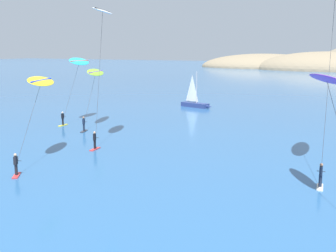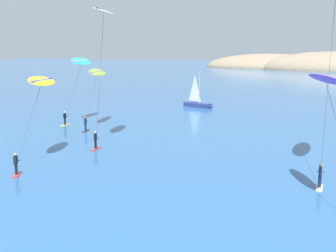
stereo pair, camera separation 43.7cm
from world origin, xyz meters
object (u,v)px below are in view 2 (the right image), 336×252
at_px(kitesurfer_white, 103,21).
at_px(kitesurfer_cyan, 80,66).
at_px(sailboat_near, 199,103).
at_px(kitesurfer_yellow, 40,87).
at_px(kitesurfer_green, 335,2).
at_px(kitesurfer_lime, 97,76).
at_px(kitesurfer_purple, 329,91).

xyz_separation_m(kitesurfer_white, kitesurfer_cyan, (-10.63, 8.99, -4.77)).
relative_size(sailboat_near, kitesurfer_yellow, 0.70).
bearing_deg(kitesurfer_green, kitesurfer_lime, 164.53).
bearing_deg(kitesurfer_cyan, sailboat_near, 65.45).
height_order(kitesurfer_purple, kitesurfer_lime, kitesurfer_purple).
bearing_deg(kitesurfer_purple, kitesurfer_white, 161.91).
bearing_deg(kitesurfer_purple, kitesurfer_lime, 153.06).
relative_size(kitesurfer_purple, kitesurfer_white, 0.62).
height_order(kitesurfer_white, kitesurfer_green, kitesurfer_green).
bearing_deg(sailboat_near, kitesurfer_lime, -103.02).
relative_size(kitesurfer_lime, kitesurfer_yellow, 0.97).
distance_m(sailboat_near, kitesurfer_yellow, 35.72).
bearing_deg(kitesurfer_yellow, kitesurfer_white, 83.49).
distance_m(kitesurfer_white, kitesurfer_green, 21.01).
bearing_deg(kitesurfer_lime, kitesurfer_yellow, -68.71).
bearing_deg(sailboat_near, kitesurfer_white, -85.50).
height_order(kitesurfer_white, kitesurfer_yellow, kitesurfer_white).
bearing_deg(kitesurfer_white, kitesurfer_yellow, -96.51).
xyz_separation_m(kitesurfer_lime, kitesurfer_yellow, (5.92, -15.20, 0.12)).
distance_m(kitesurfer_cyan, kitesurfer_lime, 4.27).
bearing_deg(kitesurfer_yellow, sailboat_near, 92.08).
bearing_deg(kitesurfer_lime, kitesurfer_white, -47.53).
xyz_separation_m(kitesurfer_purple, kitesurfer_white, (-21.90, 7.15, 5.07)).
height_order(sailboat_near, kitesurfer_green, kitesurfer_green).
relative_size(sailboat_near, kitesurfer_cyan, 0.73).
distance_m(kitesurfer_cyan, kitesurfer_green, 33.41).
bearing_deg(kitesurfer_lime, sailboat_near, 76.98).
height_order(kitesurfer_purple, kitesurfer_white, kitesurfer_white).
bearing_deg(kitesurfer_white, kitesurfer_lime, 132.47).
relative_size(kitesurfer_cyan, kitesurfer_lime, 0.99).
xyz_separation_m(sailboat_near, kitesurfer_green, (23.16, -27.78, 11.92)).
height_order(kitesurfer_white, kitesurfer_lime, kitesurfer_white).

